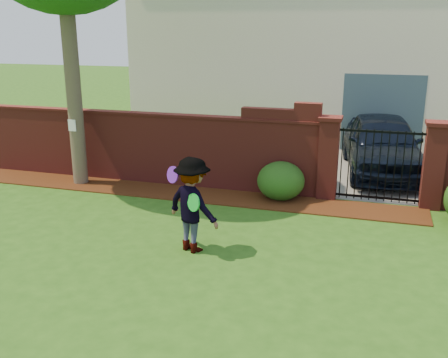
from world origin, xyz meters
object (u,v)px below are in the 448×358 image
(frisbee_green, at_px, (193,203))
(man, at_px, (191,205))
(frisbee_purple, at_px, (173,175))
(car, at_px, (384,146))

(frisbee_green, bearing_deg, man, 119.66)
(man, height_order, frisbee_green, man)
(man, bearing_deg, frisbee_purple, 8.90)
(man, relative_size, frisbee_purple, 5.66)
(frisbee_purple, bearing_deg, frisbee_green, -34.84)
(man, xyz_separation_m, frisbee_purple, (-0.36, 0.10, 0.48))
(car, bearing_deg, man, -125.55)
(car, xyz_separation_m, man, (-3.14, -5.93, 0.06))
(car, xyz_separation_m, frisbee_green, (-3.00, -6.17, 0.20))
(car, distance_m, frisbee_green, 6.87)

